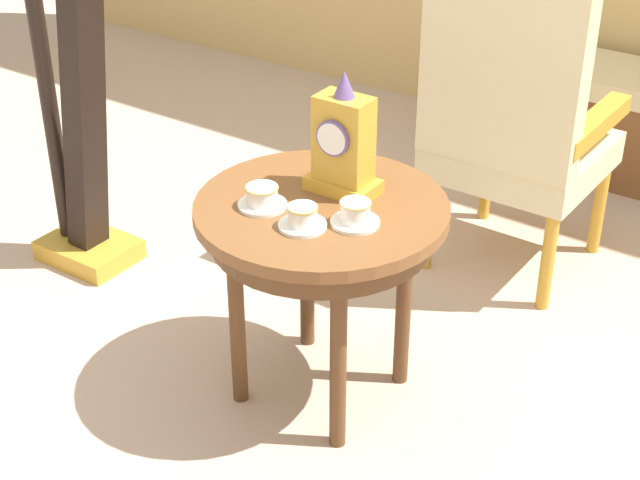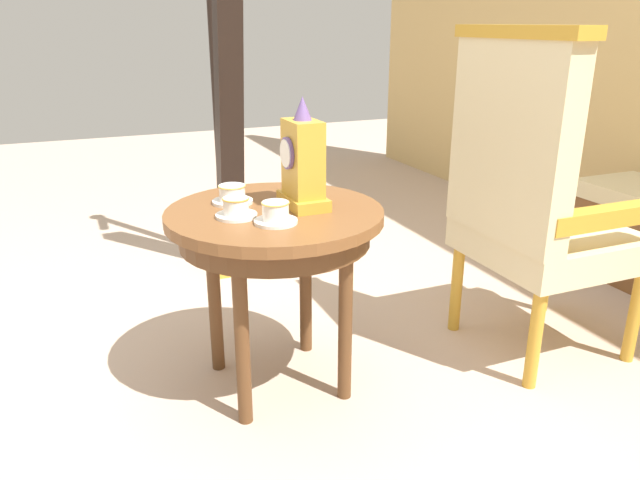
{
  "view_description": "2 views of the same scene",
  "coord_description": "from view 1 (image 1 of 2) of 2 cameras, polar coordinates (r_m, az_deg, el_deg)",
  "views": [
    {
      "loc": [
        1.34,
        -1.75,
        1.8
      ],
      "look_at": [
        0.1,
        0.04,
        0.53
      ],
      "focal_mm": 54.7,
      "sensor_mm": 36.0,
      "label": 1
    },
    {
      "loc": [
        1.77,
        -0.49,
        1.15
      ],
      "look_at": [
        0.09,
        0.23,
        0.49
      ],
      "focal_mm": 34.26,
      "sensor_mm": 36.0,
      "label": 2
    }
  ],
  "objects": [
    {
      "name": "harp",
      "position": [
        3.22,
        -14.41,
        10.26
      ],
      "size": [
        0.4,
        0.24,
        1.85
      ],
      "color": "gold",
      "rests_on": "ground"
    },
    {
      "name": "teacup_center",
      "position": [
        2.42,
        2.07,
        1.52
      ],
      "size": [
        0.12,
        0.12,
        0.06
      ],
      "color": "white",
      "rests_on": "side_table"
    },
    {
      "name": "teacup_right",
      "position": [
        2.4,
        -1.04,
        1.3
      ],
      "size": [
        0.12,
        0.12,
        0.06
      ],
      "color": "white",
      "rests_on": "side_table"
    },
    {
      "name": "teacup_left",
      "position": [
        2.5,
        -3.41,
        2.5
      ],
      "size": [
        0.13,
        0.13,
        0.06
      ],
      "color": "white",
      "rests_on": "side_table"
    },
    {
      "name": "window_bench",
      "position": [
        4.19,
        15.91,
        6.95
      ],
      "size": [
        1.1,
        0.4,
        0.44
      ],
      "color": "beige",
      "rests_on": "ground"
    },
    {
      "name": "ground_plane",
      "position": [
        2.84,
        -2.19,
        -8.99
      ],
      "size": [
        10.0,
        10.0,
        0.0
      ],
      "primitive_type": "plane",
      "color": "#BCA38E"
    },
    {
      "name": "side_table",
      "position": [
        2.56,
        0.09,
        0.62
      ],
      "size": [
        0.67,
        0.67,
        0.61
      ],
      "color": "brown",
      "rests_on": "ground"
    },
    {
      "name": "mantel_clock",
      "position": [
        2.53,
        1.37,
        5.6
      ],
      "size": [
        0.19,
        0.11,
        0.34
      ],
      "color": "gold",
      "rests_on": "side_table"
    },
    {
      "name": "armchair",
      "position": [
        3.18,
        11.25,
        7.34
      ],
      "size": [
        0.56,
        0.54,
        1.14
      ],
      "color": "beige",
      "rests_on": "ground"
    }
  ]
}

